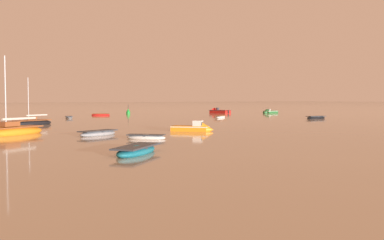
% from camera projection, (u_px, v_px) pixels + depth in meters
% --- Properties ---
extents(rowboat_moored_0, '(4.56, 4.23, 0.73)m').
position_uv_depth(rowboat_moored_0, '(136.00, 151.00, 26.91)').
color(rowboat_moored_0, '#197084').
rests_on(rowboat_moored_0, ground).
extents(sailboat_moored_0, '(7.22, 5.39, 7.91)m').
position_uv_depth(sailboat_moored_0, '(12.00, 131.00, 40.97)').
color(sailboat_moored_0, orange).
rests_on(sailboat_moored_0, ground).
extents(rowboat_moored_1, '(4.46, 2.96, 0.67)m').
position_uv_depth(rowboat_moored_1, '(98.00, 133.00, 40.41)').
color(rowboat_moored_1, gray).
rests_on(rowboat_moored_1, ground).
extents(rowboat_moored_2, '(4.07, 1.63, 0.63)m').
position_uv_depth(rowboat_moored_2, '(316.00, 118.00, 74.21)').
color(rowboat_moored_2, black).
rests_on(rowboat_moored_2, ground).
extents(motorboat_moored_0, '(4.89, 2.62, 1.60)m').
position_uv_depth(motorboat_moored_0, '(269.00, 112.00, 101.50)').
color(motorboat_moored_0, '#23602D').
rests_on(motorboat_moored_0, ground).
extents(motorboat_moored_1, '(3.40, 6.24, 2.03)m').
position_uv_depth(motorboat_moored_1, '(217.00, 112.00, 103.07)').
color(motorboat_moored_1, red).
rests_on(motorboat_moored_1, ground).
extents(sailboat_moored_1, '(6.08, 4.01, 6.55)m').
position_uv_depth(sailboat_moored_1, '(32.00, 123.00, 56.59)').
color(sailboat_moored_1, black).
rests_on(sailboat_moored_1, ground).
extents(rowboat_moored_4, '(3.34, 3.28, 0.55)m').
position_uv_depth(rowboat_moored_4, '(146.00, 137.00, 36.81)').
color(rowboat_moored_4, white).
rests_on(rowboat_moored_4, ground).
extents(motorboat_moored_3, '(4.30, 4.33, 1.72)m').
position_uv_depth(motorboat_moored_3, '(196.00, 129.00, 45.49)').
color(motorboat_moored_3, orange).
rests_on(motorboat_moored_3, ground).
extents(rowboat_moored_5, '(4.13, 3.71, 0.66)m').
position_uv_depth(rowboat_moored_5, '(220.00, 117.00, 77.05)').
color(rowboat_moored_5, white).
rests_on(rowboat_moored_5, ground).
extents(rowboat_moored_7, '(1.72, 3.53, 0.53)m').
position_uv_depth(rowboat_moored_7, '(69.00, 118.00, 74.99)').
color(rowboat_moored_7, gray).
rests_on(rowboat_moored_7, ground).
extents(rowboat_moored_9, '(3.95, 2.89, 0.60)m').
position_uv_depth(rowboat_moored_9, '(101.00, 115.00, 87.39)').
color(rowboat_moored_9, red).
rests_on(rowboat_moored_9, ground).
extents(channel_buoy, '(0.90, 0.90, 2.30)m').
position_uv_depth(channel_buoy, '(128.00, 112.00, 97.22)').
color(channel_buoy, '#198C2D').
rests_on(channel_buoy, ground).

